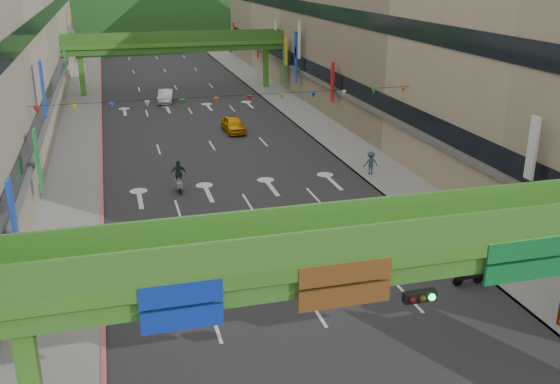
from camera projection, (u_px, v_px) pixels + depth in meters
road_slab at (196, 119)px, 62.13m from camera, size 18.00×140.00×0.02m
sidewalk_left at (80, 126)px, 59.39m from camera, size 4.00×140.00×0.15m
sidewalk_right at (301, 112)px, 64.84m from camera, size 4.00×140.00×0.15m
curb_left at (101, 124)px, 59.85m from camera, size 0.20×140.00×0.18m
curb_right at (283, 113)px, 64.36m from camera, size 0.20×140.00×0.18m
building_row_right at (376, 18)px, 63.60m from camera, size 12.80×95.00×19.00m
overpass_near at (411, 268)px, 20.13m from camera, size 28.00×12.27×7.10m
overpass_far at (176, 47)px, 73.90m from camera, size 28.00×2.20×7.10m
hill_left at (76, 26)px, 158.17m from camera, size 168.00×140.00×112.00m
hill_right at (218, 17)px, 186.22m from camera, size 208.00×176.00×128.00m
bunting_string at (233, 99)px, 41.97m from camera, size 26.00×0.36×0.47m
scooter_rider_mid at (367, 233)px, 33.22m from camera, size 0.83×1.60×1.93m
scooter_rider_left at (178, 176)px, 41.90m from camera, size 1.09×1.60×2.21m
scooter_rider_far at (272, 250)px, 31.04m from camera, size 0.96×1.59×2.15m
parked_scooter_row at (425, 238)px, 33.74m from camera, size 1.60×9.35×1.08m
car_silver at (166, 96)px, 69.49m from camera, size 2.31×4.71×1.48m
car_yellow at (233, 124)px, 57.19m from camera, size 1.84×4.28×1.44m
pedestrian_blue at (371, 165)px, 45.17m from camera, size 0.80×0.52×1.69m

